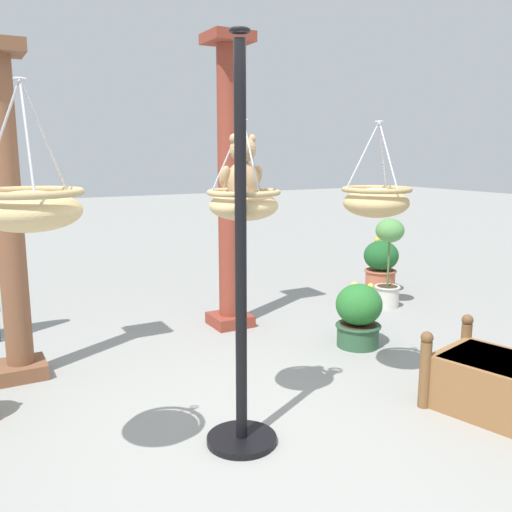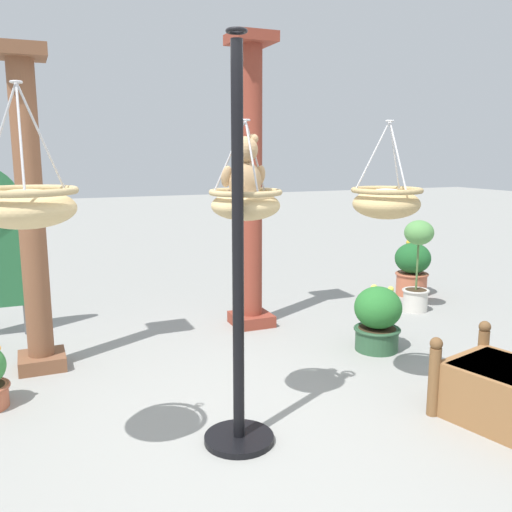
{
  "view_description": "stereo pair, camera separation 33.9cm",
  "coord_description": "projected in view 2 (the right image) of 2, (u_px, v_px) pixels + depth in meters",
  "views": [
    {
      "loc": [
        -1.62,
        -2.87,
        1.79
      ],
      "look_at": [
        -0.01,
        0.09,
        1.16
      ],
      "focal_mm": 38.71,
      "sensor_mm": 36.0,
      "label": 1
    },
    {
      "loc": [
        -1.31,
        -3.01,
        1.79
      ],
      "look_at": [
        -0.01,
        0.09,
        1.16
      ],
      "focal_mm": 38.71,
      "sensor_mm": 36.0,
      "label": 2
    }
  ],
  "objects": [
    {
      "name": "hanging_basket_right_low",
      "position": [
        386.0,
        201.0,
        3.84
      ],
      "size": [
        0.49,
        0.49,
        0.67
      ],
      "color": "tan"
    },
    {
      "name": "greenhouse_pillar_right",
      "position": [
        32.0,
        221.0,
        4.44
      ],
      "size": [
        0.4,
        0.4,
        2.61
      ],
      "color": "brown",
      "rests_on": "ground"
    },
    {
      "name": "display_pole_central",
      "position": [
        238.0,
        325.0,
        3.34
      ],
      "size": [
        0.44,
        0.44,
        2.46
      ],
      "color": "black",
      "rests_on": "ground"
    },
    {
      "name": "greenhouse_pillar_left",
      "position": [
        251.0,
        191.0,
        5.58
      ],
      "size": [
        0.42,
        0.42,
        2.93
      ],
      "color": "brown",
      "rests_on": "ground"
    },
    {
      "name": "ground_plane",
      "position": [
        263.0,
        435.0,
        3.56
      ],
      "size": [
        40.0,
        40.0,
        0.0
      ],
      "primitive_type": "plane",
      "color": "gray"
    },
    {
      "name": "potted_plant_trailing_ivy",
      "position": [
        412.0,
        268.0,
        7.0
      ],
      "size": [
        0.45,
        0.45,
        0.71
      ],
      "color": "#BC6042",
      "rests_on": "ground"
    },
    {
      "name": "potted_plant_tall_leafy",
      "position": [
        417.0,
        262.0,
        6.25
      ],
      "size": [
        0.33,
        0.33,
        1.05
      ],
      "color": "beige",
      "rests_on": "ground"
    },
    {
      "name": "teddy_bear",
      "position": [
        244.0,
        173.0,
        3.47
      ],
      "size": [
        0.29,
        0.26,
        0.43
      ],
      "color": "tan"
    },
    {
      "name": "potted_plant_flowering_red",
      "position": [
        378.0,
        318.0,
        5.04
      ],
      "size": [
        0.43,
        0.43,
        0.6
      ],
      "color": "#2D5638",
      "rests_on": "ground"
    },
    {
      "name": "hanging_basket_with_teddy",
      "position": [
        246.0,
        203.0,
        3.49
      ],
      "size": [
        0.47,
        0.47,
        0.63
      ],
      "color": "tan"
    },
    {
      "name": "hanging_basket_left_high",
      "position": [
        26.0,
        206.0,
        2.78
      ],
      "size": [
        0.52,
        0.52,
        0.72
      ],
      "color": "tan"
    }
  ]
}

